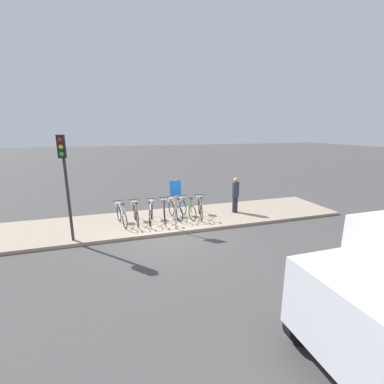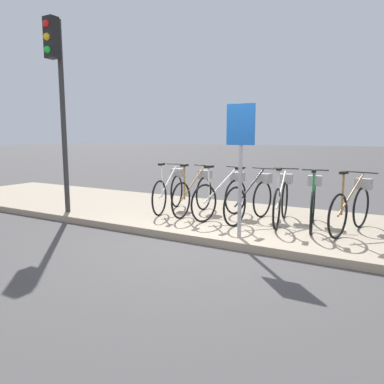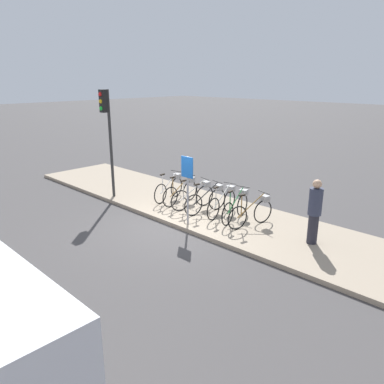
% 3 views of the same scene
% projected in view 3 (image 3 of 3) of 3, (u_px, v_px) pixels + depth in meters
% --- Properties ---
extents(ground_plane, '(120.00, 120.00, 0.00)m').
position_uv_depth(ground_plane, '(173.00, 227.00, 11.05)').
color(ground_plane, '#423F3F').
extents(sidewalk, '(16.72, 3.18, 0.12)m').
position_uv_depth(sidewalk, '(209.00, 212.00, 12.13)').
color(sidewalk, gray).
rests_on(sidewalk, ground_plane).
extents(parked_bicycle_0, '(0.51, 1.63, 1.02)m').
position_uv_depth(parked_bicycle_0, '(170.00, 187.00, 13.11)').
color(parked_bicycle_0, black).
rests_on(parked_bicycle_0, sidewalk).
extents(parked_bicycle_1, '(0.46, 1.66, 1.02)m').
position_uv_depth(parked_bicycle_1, '(182.00, 191.00, 12.70)').
color(parked_bicycle_1, black).
rests_on(parked_bicycle_1, sidewalk).
extents(parked_bicycle_2, '(0.52, 1.62, 1.02)m').
position_uv_depth(parked_bicycle_2, '(195.00, 195.00, 12.23)').
color(parked_bicycle_2, black).
rests_on(parked_bicycle_2, sidewalk).
extents(parked_bicycle_3, '(0.46, 1.64, 1.02)m').
position_uv_depth(parked_bicycle_3, '(208.00, 199.00, 11.84)').
color(parked_bicycle_3, black).
rests_on(parked_bicycle_3, sidewalk).
extents(parked_bicycle_4, '(0.46, 1.64, 1.02)m').
position_uv_depth(parked_bicycle_4, '(223.00, 201.00, 11.61)').
color(parked_bicycle_4, black).
rests_on(parked_bicycle_4, sidewalk).
extents(parked_bicycle_5, '(0.49, 1.63, 1.02)m').
position_uv_depth(parked_bicycle_5, '(237.00, 205.00, 11.22)').
color(parked_bicycle_5, black).
rests_on(parked_bicycle_5, sidewalk).
extents(parked_bicycle_6, '(0.55, 1.62, 1.02)m').
position_uv_depth(parked_bicycle_6, '(253.00, 211.00, 10.76)').
color(parked_bicycle_6, black).
rests_on(parked_bicycle_6, sidewalk).
extents(pedestrian, '(0.34, 0.34, 1.70)m').
position_uv_depth(pedestrian, '(315.00, 210.00, 9.47)').
color(pedestrian, '#23232D').
rests_on(pedestrian, sidewalk).
extents(traffic_light, '(0.24, 0.40, 3.75)m').
position_uv_depth(traffic_light, '(107.00, 122.00, 12.73)').
color(traffic_light, '#2D2D2D').
rests_on(traffic_light, sidewalk).
extents(sign_post, '(0.44, 0.07, 2.01)m').
position_uv_depth(sign_post, '(187.00, 179.00, 10.61)').
color(sign_post, '#99999E').
rests_on(sign_post, sidewalk).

